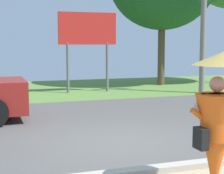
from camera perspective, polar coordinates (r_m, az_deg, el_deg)
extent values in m
cube|color=#565451|center=(10.11, -2.67, -5.89)|extent=(40.00, 8.00, 0.10)
cube|color=olive|center=(17.83, -9.85, -0.49)|extent=(40.00, 8.00, 0.10)
cube|color=#B2AD9E|center=(6.48, 7.48, -12.30)|extent=(40.00, 0.24, 0.10)
cone|color=#E55B19|center=(5.53, 15.54, -8.51)|extent=(0.60, 0.60, 1.45)
cylinder|color=#E55B19|center=(5.44, 15.68, -4.44)|extent=(0.44, 0.44, 0.65)
sphere|color=tan|center=(5.37, 15.83, 0.43)|extent=(0.22, 0.22, 0.22)
cylinder|color=#E55B19|center=(5.31, 13.25, -4.29)|extent=(0.29, 0.08, 0.24)
cube|color=#B7B7BC|center=(5.30, 12.73, -3.23)|extent=(0.02, 0.11, 0.16)
cube|color=black|center=(5.31, 13.47, -7.68)|extent=(0.12, 0.24, 0.30)
cylinder|color=gray|center=(16.60, 13.82, 9.48)|extent=(0.24, 0.24, 6.03)
cylinder|color=slate|center=(16.28, -6.79, 2.95)|extent=(0.12, 0.12, 2.20)
cylinder|color=slate|center=(16.74, -0.74, 3.10)|extent=(0.12, 0.12, 2.20)
cube|color=red|center=(16.47, -3.77, 8.94)|extent=(2.60, 0.10, 1.40)
cylinder|color=brown|center=(19.49, 7.57, 5.57)|extent=(0.36, 0.36, 3.58)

